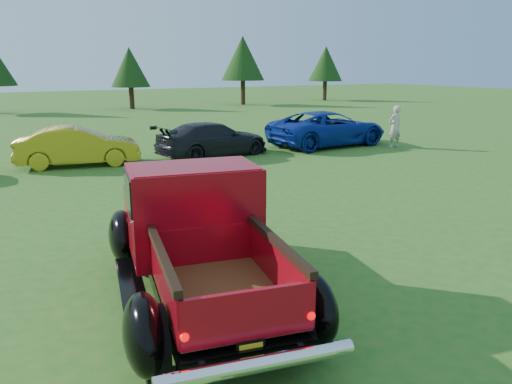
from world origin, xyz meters
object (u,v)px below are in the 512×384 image
show_car_blue (328,128)px  spectator (395,127)px  show_car_yellow (78,146)px  show_car_grey (213,139)px  pickup_truck (195,232)px  tree_east (243,58)px  tree_far_east (326,64)px  tree_mid_right (130,67)px

show_car_blue → spectator: 2.59m
show_car_yellow → show_car_grey: size_ratio=0.92×
pickup_truck → show_car_yellow: size_ratio=1.36×
show_car_yellow → show_car_blue: size_ratio=0.77×
tree_east → spectator: size_ratio=3.33×
show_car_grey → show_car_blue: bearing=-99.1°
show_car_blue → pickup_truck: bearing=132.0°
tree_far_east → show_car_grey: (-21.05, -21.46, -2.65)m
tree_far_east → pickup_truck: tree_far_east is taller
tree_far_east → spectator: tree_far_east is taller
tree_mid_right → show_car_yellow: tree_mid_right is taller
tree_mid_right → show_car_blue: 21.23m
tree_east → show_car_grey: 23.94m
show_car_grey → spectator: (6.99, -1.70, 0.21)m
tree_mid_right → pickup_truck: bearing=-104.2°
show_car_grey → show_car_blue: show_car_blue is taller
tree_east → spectator: tree_east is taller
tree_east → show_car_yellow: size_ratio=1.43×
show_car_blue → tree_east: bearing=-21.9°
tree_east → show_car_blue: 21.91m
tree_east → show_car_grey: size_ratio=1.31×
pickup_truck → spectator: bearing=45.4°
tree_mid_right → show_car_yellow: size_ratio=1.16×
pickup_truck → show_car_blue: size_ratio=1.04×
tree_east → show_car_yellow: bearing=-129.7°
tree_mid_right → tree_far_east: (18.00, 0.50, 0.27)m
tree_east → show_car_blue: tree_east is taller
pickup_truck → spectator: size_ratio=3.16×
pickup_truck → spectator: 14.21m
show_car_grey → show_car_yellow: bearing=74.5°
show_car_yellow → spectator: size_ratio=2.33×
tree_far_east → pickup_truck: size_ratio=0.94×
show_car_yellow → tree_east: bearing=-28.5°
show_car_blue → spectator: (2.00, -1.63, 0.12)m
show_car_grey → pickup_truck: bearing=145.7°
pickup_truck → show_car_grey: size_ratio=1.24×
tree_far_east → spectator: (-14.07, -23.15, -2.44)m
tree_mid_right → show_car_blue: tree_mid_right is taller
tree_mid_right → tree_east: (9.00, -0.50, 0.68)m
show_car_yellow → pickup_truck: bearing=-170.5°
tree_far_east → show_car_yellow: 33.08m
spectator → tree_mid_right: bearing=-81.5°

